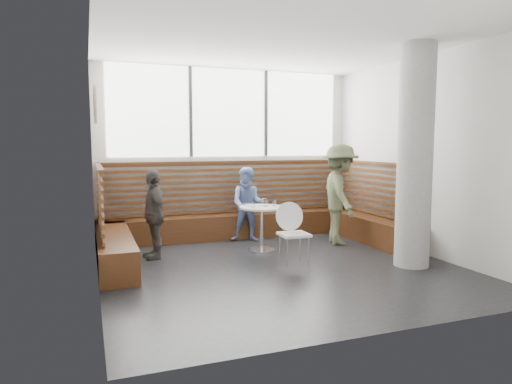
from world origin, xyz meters
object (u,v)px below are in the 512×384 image
object	(u,v)px
adult_man	(340,194)
child_back	(249,204)
concrete_column	(415,157)
cafe_chair	(292,228)
cafe_table	(261,219)
child_left	(153,214)

from	to	relation	value
adult_man	child_back	distance (m)	1.66
concrete_column	child_back	bearing A→B (deg)	124.60
concrete_column	cafe_chair	distance (m)	2.06
concrete_column	child_back	size ratio (longest dim) A/B	2.35
cafe_table	child_left	world-z (taller)	child_left
concrete_column	adult_man	world-z (taller)	concrete_column
cafe_table	adult_man	size ratio (longest dim) A/B	0.42
cafe_table	child_back	xyz separation A→B (m)	(0.05, 0.80, 0.15)
concrete_column	cafe_table	xyz separation A→B (m)	(-1.74, 1.64, -1.07)
concrete_column	cafe_table	world-z (taller)	concrete_column
cafe_chair	adult_man	distance (m)	1.67
concrete_column	child_back	distance (m)	3.10
cafe_table	cafe_chair	xyz separation A→B (m)	(0.15, -0.89, -0.00)
adult_man	concrete_column	bearing A→B (deg)	-156.46
concrete_column	adult_man	size ratio (longest dim) A/B	1.79
child_back	child_left	world-z (taller)	child_left
adult_man	child_left	world-z (taller)	adult_man
cafe_chair	cafe_table	bearing A→B (deg)	101.09
concrete_column	cafe_chair	xyz separation A→B (m)	(-1.59, 0.75, -1.07)
cafe_table	cafe_chair	size ratio (longest dim) A/B	0.82
child_back	child_left	distance (m)	1.92
adult_man	child_left	size ratio (longest dim) A/B	1.29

